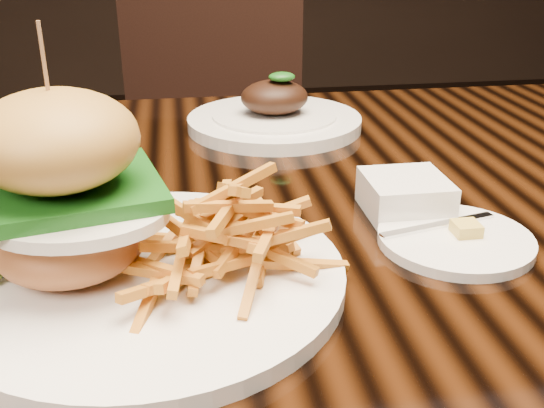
{
  "coord_description": "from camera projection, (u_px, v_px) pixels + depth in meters",
  "views": [
    {
      "loc": [
        -0.12,
        -0.64,
        1.03
      ],
      "look_at": [
        -0.04,
        -0.15,
        0.81
      ],
      "focal_mm": 42.0,
      "sensor_mm": 36.0,
      "label": 1
    }
  ],
  "objects": [
    {
      "name": "dining_table",
      "position": [
        286.0,
        256.0,
        0.74
      ],
      "size": [
        1.6,
        0.9,
        0.75
      ],
      "color": "black",
      "rests_on": "ground"
    },
    {
      "name": "burger_plate",
      "position": [
        135.0,
        224.0,
        0.51
      ],
      "size": [
        0.33,
        0.33,
        0.22
      ],
      "rotation": [
        0.0,
        0.0,
        0.01
      ],
      "color": "white",
      "rests_on": "dining_table"
    },
    {
      "name": "side_saucer",
      "position": [
        455.0,
        239.0,
        0.6
      ],
      "size": [
        0.15,
        0.15,
        0.02
      ],
      "rotation": [
        0.0,
        0.0,
        -0.29
      ],
      "color": "white",
      "rests_on": "dining_table"
    },
    {
      "name": "ramekin",
      "position": [
        405.0,
        195.0,
        0.66
      ],
      "size": [
        0.11,
        0.11,
        0.04
      ],
      "primitive_type": "cube",
      "rotation": [
        0.0,
        0.0,
        0.35
      ],
      "color": "white",
      "rests_on": "dining_table"
    },
    {
      "name": "far_dish",
      "position": [
        274.0,
        117.0,
        0.93
      ],
      "size": [
        0.26,
        0.26,
        0.08
      ],
      "rotation": [
        0.0,
        0.0,
        -0.34
      ],
      "color": "white",
      "rests_on": "dining_table"
    },
    {
      "name": "chair_far",
      "position": [
        210.0,
        135.0,
        1.59
      ],
      "size": [
        0.53,
        0.54,
        0.95
      ],
      "rotation": [
        0.0,
        0.0,
        -0.18
      ],
      "color": "black",
      "rests_on": "ground"
    }
  ]
}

